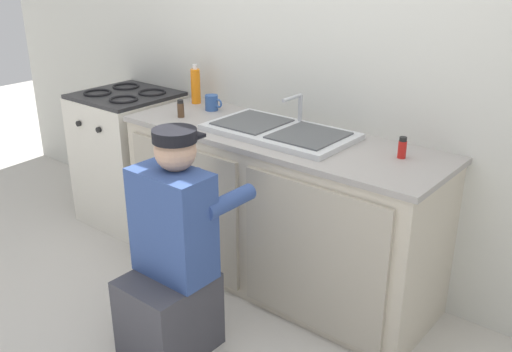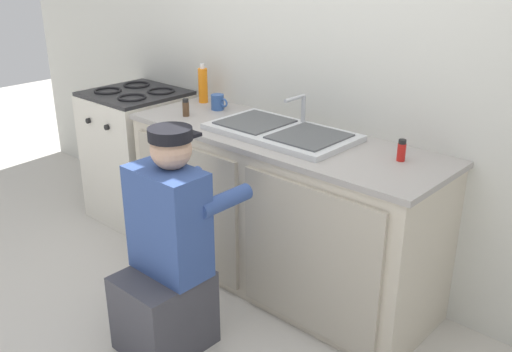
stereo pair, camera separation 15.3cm
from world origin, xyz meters
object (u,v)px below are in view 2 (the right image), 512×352
Objects in this scene: spice_bottle_red at (402,151)px; spice_bottle_pepper at (186,108)px; stove_range at (140,155)px; soap_bottle_orange at (203,85)px; plumber_person at (168,261)px; coffee_mug at (218,102)px; sink_double_basin at (281,131)px.

spice_bottle_pepper is at bearing -172.08° from spice_bottle_red.
soap_bottle_orange reaches higher than stove_range.
soap_bottle_orange is at bearing 20.32° from stove_range.
spice_bottle_pepper is (0.65, -0.11, 0.49)m from stove_range.
soap_bottle_orange is at bearing 176.03° from spice_bottle_red.
spice_bottle_red reaches higher than stove_range.
plumber_person reaches higher than coffee_mug.
stove_range is at bearing 170.81° from spice_bottle_pepper.
coffee_mug is (-0.61, 0.12, 0.03)m from sink_double_basin.
spice_bottle_red is 1.29m from coffee_mug.
sink_double_basin is at bearing 88.51° from plumber_person.
sink_double_basin is 0.83m from soap_bottle_orange.
sink_double_basin is 0.63m from coffee_mug.
plumber_person is 10.52× the size of spice_bottle_pepper.
sink_double_basin is 7.62× the size of spice_bottle_red.
soap_bottle_orange is (0.49, 0.18, 0.55)m from stove_range.
sink_double_basin is at bearing -12.54° from soap_bottle_orange.
spice_bottle_pepper is at bearing -61.20° from soap_bottle_orange.
sink_double_basin is at bearing 9.36° from spice_bottle_pepper.
spice_bottle_pepper reaches higher than coffee_mug.
plumber_person is 4.42× the size of soap_bottle_orange.
plumber_person is at bearing -91.49° from sink_double_basin.
plumber_person reaches higher than stove_range.
spice_bottle_red is at bearing -1.93° from coffee_mug.
soap_bottle_orange reaches higher than sink_double_basin.
soap_bottle_orange is 2.38× the size of spice_bottle_red.
spice_bottle_red is at bearing -3.97° from soap_bottle_orange.
spice_bottle_pepper is (0.16, -0.29, -0.06)m from soap_bottle_orange.
plumber_person is at bearing -47.76° from spice_bottle_pepper.
spice_bottle_red is (0.67, 0.08, 0.03)m from sink_double_basin.
stove_range is 7.42× the size of coffee_mug.
spice_bottle_red is at bearing 51.67° from plumber_person.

